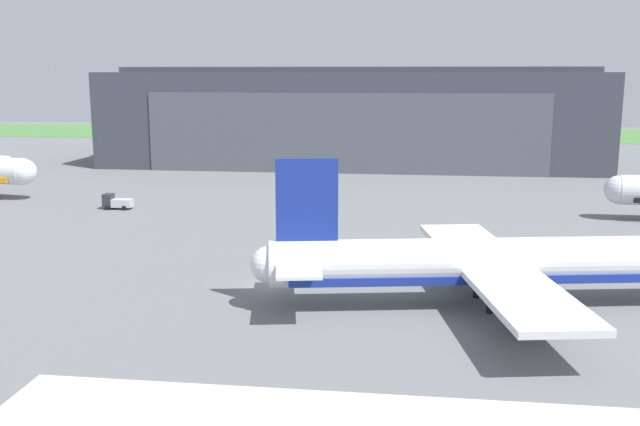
{
  "coord_description": "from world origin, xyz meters",
  "views": [
    {
      "loc": [
        13.85,
        -66.19,
        20.26
      ],
      "look_at": [
        2.58,
        20.18,
        3.3
      ],
      "focal_mm": 40.47,
      "sensor_mm": 36.0,
      "label": 1
    }
  ],
  "objects_px": {
    "pushback_tractor": "(116,202)",
    "baggage_tug": "(309,236)",
    "airliner_near_left": "(503,263)",
    "maintenance_hangar": "(353,117)"
  },
  "relations": [
    {
      "from": "baggage_tug",
      "to": "maintenance_hangar",
      "type": "bearing_deg",
      "value": 91.33
    },
    {
      "from": "airliner_near_left",
      "to": "pushback_tractor",
      "type": "relative_size",
      "value": 10.14
    },
    {
      "from": "pushback_tractor",
      "to": "baggage_tug",
      "type": "relative_size",
      "value": 0.79
    },
    {
      "from": "airliner_near_left",
      "to": "maintenance_hangar",
      "type": "bearing_deg",
      "value": 102.07
    },
    {
      "from": "maintenance_hangar",
      "to": "pushback_tractor",
      "type": "height_order",
      "value": "maintenance_hangar"
    },
    {
      "from": "maintenance_hangar",
      "to": "pushback_tractor",
      "type": "xyz_separation_m",
      "value": [
        -30.3,
        -64.27,
        -9.27
      ]
    },
    {
      "from": "pushback_tractor",
      "to": "baggage_tug",
      "type": "distance_m",
      "value": 37.41
    },
    {
      "from": "airliner_near_left",
      "to": "pushback_tractor",
      "type": "xyz_separation_m",
      "value": [
        -52.48,
        39.44,
        -2.75
      ]
    },
    {
      "from": "maintenance_hangar",
      "to": "airliner_near_left",
      "type": "relative_size",
      "value": 2.45
    },
    {
      "from": "airliner_near_left",
      "to": "baggage_tug",
      "type": "distance_m",
      "value": 28.92
    }
  ]
}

